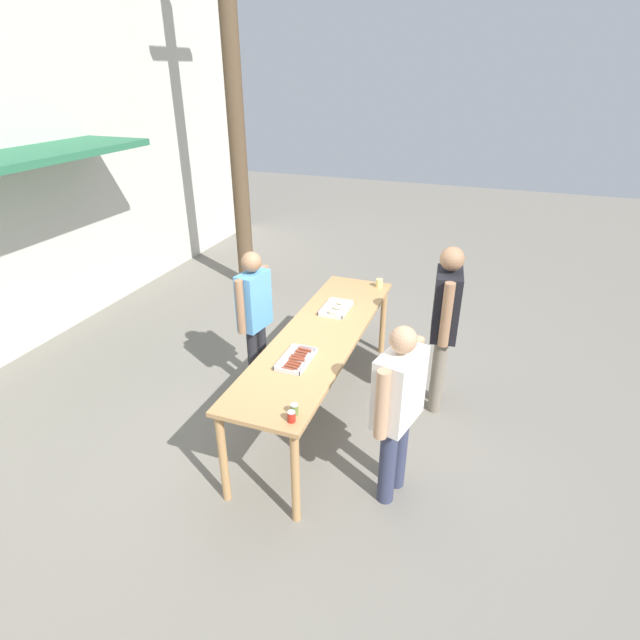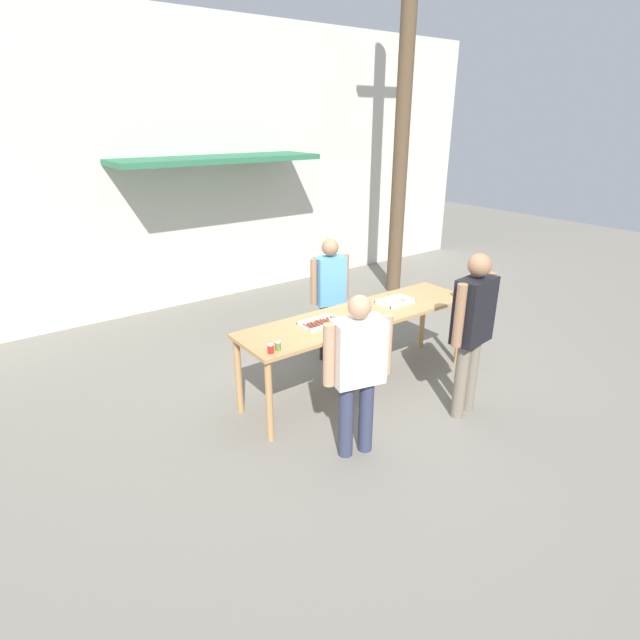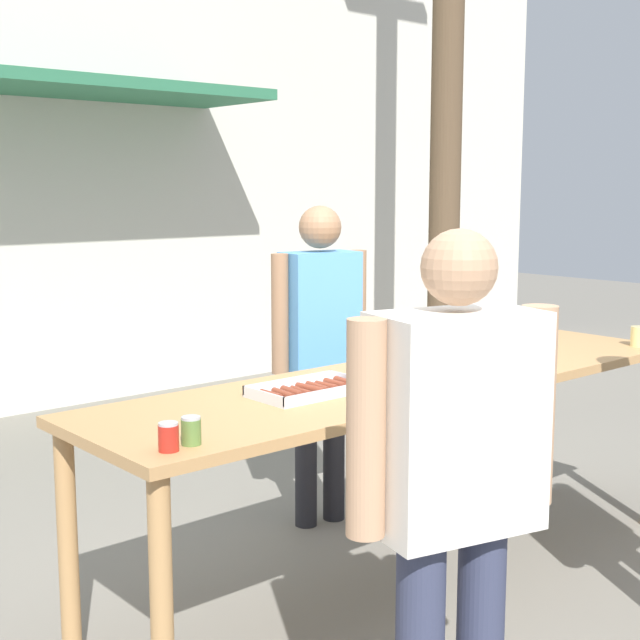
{
  "view_description": "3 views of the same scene",
  "coord_description": "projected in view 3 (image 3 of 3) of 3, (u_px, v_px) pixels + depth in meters",
  "views": [
    {
      "loc": [
        -4.05,
        -1.48,
        3.27
      ],
      "look_at": [
        0.0,
        0.0,
        1.08
      ],
      "focal_mm": 28.0,
      "sensor_mm": 36.0,
      "label": 1
    },
    {
      "loc": [
        -3.5,
        -3.97,
        2.99
      ],
      "look_at": [
        -0.56,
        0.02,
        0.98
      ],
      "focal_mm": 28.0,
      "sensor_mm": 36.0,
      "label": 2
    },
    {
      "loc": [
        -2.69,
        -2.51,
        1.71
      ],
      "look_at": [
        0.17,
        0.8,
        1.05
      ],
      "focal_mm": 50.0,
      "sensor_mm": 36.0,
      "label": 3
    }
  ],
  "objects": [
    {
      "name": "food_tray_buns",
      "position": [
        494.0,
        354.0,
        4.11
      ],
      "size": [
        0.43,
        0.27,
        0.06
      ],
      "color": "silver",
      "rests_on": "serving_table"
    },
    {
      "name": "beer_cup",
      "position": [
        639.0,
        336.0,
        4.4
      ],
      "size": [
        0.08,
        0.08,
        0.1
      ],
      "color": "#DBC67A",
      "rests_on": "serving_table"
    },
    {
      "name": "utility_pole",
      "position": [
        448.0,
        21.0,
        7.04
      ],
      "size": [
        1.1,
        0.25,
        5.88
      ],
      "color": "brown",
      "rests_on": "ground"
    },
    {
      "name": "ground_plane",
      "position": [
        410.0,
        583.0,
        3.87
      ],
      "size": [
        24.0,
        24.0,
        0.0
      ],
      "primitive_type": "plane",
      "color": "slate"
    },
    {
      "name": "condiment_jar_ketchup",
      "position": [
        191.0,
        431.0,
        2.72
      ],
      "size": [
        0.06,
        0.06,
        0.09
      ],
      "color": "#567A38",
      "rests_on": "serving_table"
    },
    {
      "name": "serving_table",
      "position": [
        413.0,
        397.0,
        3.75
      ],
      "size": [
        2.96,
        0.76,
        0.93
      ],
      "color": "tan",
      "rests_on": "ground"
    },
    {
      "name": "person_server_behind_table",
      "position": [
        320.0,
        336.0,
        4.44
      ],
      "size": [
        0.54,
        0.26,
        1.62
      ],
      "rotation": [
        0.0,
        0.0,
        -0.15
      ],
      "color": "#232328",
      "rests_on": "ground"
    },
    {
      "name": "condiment_jar_mustard",
      "position": [
        169.0,
        437.0,
        2.65
      ],
      "size": [
        0.06,
        0.06,
        0.09
      ],
      "color": "#B22319",
      "rests_on": "serving_table"
    },
    {
      "name": "food_tray_sausages",
      "position": [
        309.0,
        390.0,
        3.38
      ],
      "size": [
        0.44,
        0.25,
        0.04
      ],
      "color": "silver",
      "rests_on": "serving_table"
    },
    {
      "name": "building_facade_back",
      "position": [
        19.0,
        111.0,
        6.51
      ],
      "size": [
        12.0,
        1.11,
        4.5
      ],
      "color": "beige",
      "rests_on": "ground"
    },
    {
      "name": "person_customer_holding_hotdog",
      "position": [
        455.0,
        469.0,
        2.45
      ],
      "size": [
        0.65,
        0.36,
        1.6
      ],
      "rotation": [
        0.0,
        0.0,
        2.9
      ],
      "color": "#333851",
      "rests_on": "ground"
    }
  ]
}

